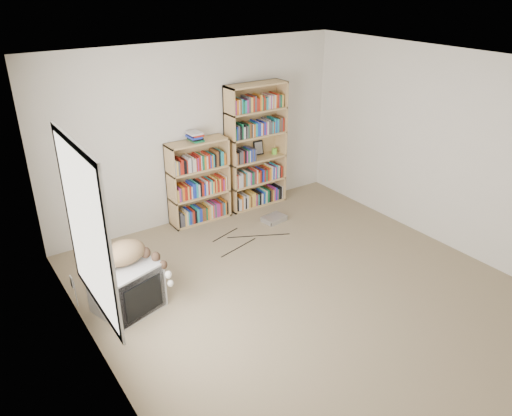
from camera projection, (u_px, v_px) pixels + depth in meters
floor at (308, 294)px, 5.63m from camera, size 4.50×5.00×0.01m
wall_back at (198, 134)px, 6.97m from camera, size 4.50×0.02×2.50m
wall_left at (96, 256)px, 3.96m from camera, size 0.02×5.00×2.50m
wall_right at (452, 152)px, 6.24m from camera, size 0.02×5.00×2.50m
ceiling at (320, 68)px, 4.56m from camera, size 4.50×5.00×0.02m
window at (87, 230)px, 4.05m from camera, size 0.02×1.22×1.52m
crt_tv at (126, 287)px, 5.29m from camera, size 0.75×0.71×0.54m
cat at (130, 256)px, 5.16m from camera, size 0.74×0.52×0.57m
bookcase_tall at (255, 150)px, 7.46m from camera, size 0.94×0.30×1.87m
bookcase_short at (198, 185)px, 7.11m from camera, size 0.88×0.30×1.20m
book_stack at (195, 136)px, 6.79m from camera, size 0.18×0.24×0.13m
green_mug at (274, 151)px, 7.65m from camera, size 0.08×0.08×0.09m
framed_print at (258, 148)px, 7.58m from camera, size 0.17×0.05×0.22m
dvd_player at (274, 219)px, 7.27m from camera, size 0.36×0.28×0.07m
wall_outlet at (72, 282)px, 5.29m from camera, size 0.01×0.08×0.13m
floor_cables at (233, 241)px, 6.74m from camera, size 1.20×0.70×0.01m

